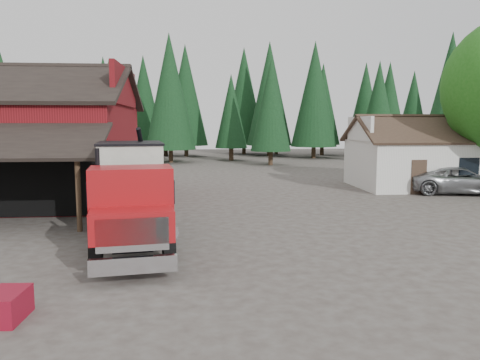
{
  "coord_description": "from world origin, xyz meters",
  "views": [
    {
      "loc": [
        -1.11,
        -15.66,
        4.03
      ],
      "look_at": [
        0.55,
        2.88,
        1.8
      ],
      "focal_mm": 35.0,
      "sensor_mm": 36.0,
      "label": 1
    }
  ],
  "objects": [
    {
      "name": "ground",
      "position": [
        0.0,
        0.0,
        0.0
      ],
      "size": [
        120.0,
        120.0,
        0.0
      ],
      "primitive_type": "plane",
      "color": "#403832",
      "rests_on": "ground"
    },
    {
      "name": "red_barn",
      "position": [
        -11.0,
        9.9,
        2.69
      ],
      "size": [
        12.8,
        13.63,
        7.18
      ],
      "color": "maroon",
      "rests_on": "ground"
    },
    {
      "name": "farmhouse",
      "position": [
        13.0,
        13.0,
        1.67
      ],
      "size": [
        8.6,
        6.42,
        4.65
      ],
      "color": "silver",
      "rests_on": "ground"
    },
    {
      "name": "conifer_backdrop",
      "position": [
        0.0,
        42.0,
        0.0
      ],
      "size": [
        76.0,
        16.0,
        16.0
      ],
      "primitive_type": null,
      "color": "black",
      "rests_on": "ground"
    },
    {
      "name": "near_pine_b",
      "position": [
        6.0,
        30.0,
        5.89
      ],
      "size": [
        3.96,
        3.96,
        10.4
      ],
      "color": "#382619",
      "rests_on": "ground"
    },
    {
      "name": "near_pine_c",
      "position": [
        22.0,
        26.0,
        6.89
      ],
      "size": [
        4.84,
        4.84,
        12.4
      ],
      "color": "#382619",
      "rests_on": "ground"
    },
    {
      "name": "near_pine_d",
      "position": [
        -4.0,
        34.0,
        7.39
      ],
      "size": [
        5.28,
        5.28,
        13.4
      ],
      "color": "#382619",
      "rests_on": "ground"
    },
    {
      "name": "feed_truck",
      "position": [
        -3.37,
        0.17,
        1.83
      ],
      "size": [
        3.51,
        8.91,
        3.92
      ],
      "rotation": [
        0.0,
        0.0,
        0.14
      ],
      "color": "black",
      "rests_on": "ground"
    },
    {
      "name": "silver_car",
      "position": [
        14.0,
        10.0,
        0.79
      ],
      "size": [
        6.14,
        3.9,
        1.58
      ],
      "primitive_type": "imported",
      "rotation": [
        0.0,
        0.0,
        1.33
      ],
      "color": "#919498",
      "rests_on": "ground"
    },
    {
      "name": "equip_box",
      "position": [
        -5.09,
        -6.0,
        0.3
      ],
      "size": [
        0.76,
        1.14,
        0.6
      ],
      "primitive_type": "cube",
      "rotation": [
        0.0,
        0.0,
        -0.06
      ],
      "color": "maroon",
      "rests_on": "ground"
    }
  ]
}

